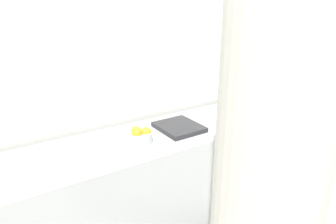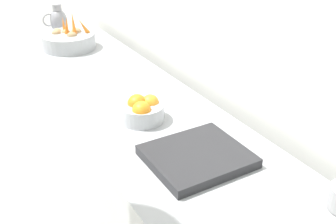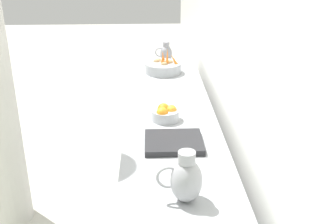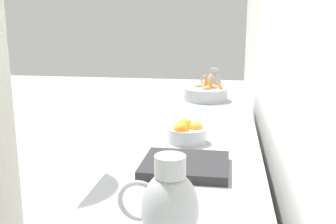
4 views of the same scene
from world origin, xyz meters
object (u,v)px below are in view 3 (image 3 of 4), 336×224
Objects in this scene: vegetable_colander at (163,67)px; orange_bowl at (165,114)px; metal_pitcher_short at (166,53)px; metal_pitcher_tall at (186,179)px.

vegetable_colander is 1.07m from orange_bowl.
orange_bowl is 0.94× the size of metal_pitcher_short.
orange_bowl is at bearing -86.57° from metal_pitcher_tall.
metal_pitcher_tall is (-0.06, 0.92, 0.07)m from orange_bowl.
metal_pitcher_short is at bearing -90.24° from metal_pitcher_tall.
metal_pitcher_tall reaches higher than vegetable_colander.
vegetable_colander is at bearing -89.12° from metal_pitcher_tall.
metal_pitcher_short is at bearing -96.43° from vegetable_colander.
orange_bowl is 1.43m from metal_pitcher_short.
metal_pitcher_short is at bearing -92.60° from orange_bowl.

